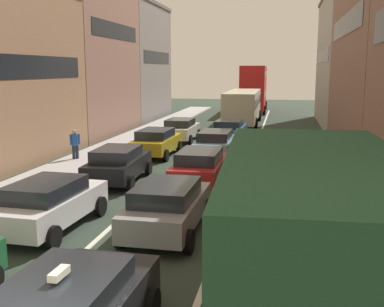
% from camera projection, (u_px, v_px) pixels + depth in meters
% --- Properties ---
extents(sidewalk_left, '(2.60, 64.00, 0.14)m').
position_uv_depth(sidewalk_left, '(104.00, 151.00, 26.59)').
color(sidewalk_left, '#ADADAD').
rests_on(sidewalk_left, ground).
extents(lane_stripe_left, '(0.16, 60.00, 0.01)m').
position_uv_depth(lane_stripe_left, '(190.00, 156.00, 25.66)').
color(lane_stripe_left, silver).
rests_on(lane_stripe_left, ground).
extents(lane_stripe_right, '(0.16, 60.00, 0.01)m').
position_uv_depth(lane_stripe_right, '(251.00, 158.00, 25.02)').
color(lane_stripe_right, silver).
rests_on(lane_stripe_right, ground).
extents(building_row_left, '(7.20, 43.90, 13.69)m').
position_uv_depth(building_row_left, '(43.00, 57.00, 29.85)').
color(building_row_left, '#936B5B').
rests_on(building_row_left, ground).
extents(removalist_box_truck, '(3.02, 7.81, 3.58)m').
position_uv_depth(removalist_box_truck, '(306.00, 247.00, 7.19)').
color(removalist_box_truck, '#A51E1E').
rests_on(removalist_box_truck, ground).
extents(sedan_centre_lane_second, '(2.09, 4.32, 1.49)m').
position_uv_depth(sedan_centre_lane_second, '(168.00, 206.00, 13.44)').
color(sedan_centre_lane_second, gray).
rests_on(sedan_centre_lane_second, ground).
extents(wagon_left_lane_second, '(2.22, 4.38, 1.49)m').
position_uv_depth(wagon_left_lane_second, '(49.00, 203.00, 13.76)').
color(wagon_left_lane_second, silver).
rests_on(wagon_left_lane_second, ground).
extents(hatchback_centre_lane_third, '(2.09, 4.31, 1.49)m').
position_uv_depth(hatchback_centre_lane_third, '(200.00, 166.00, 18.93)').
color(hatchback_centre_lane_third, '#A51E1E').
rests_on(hatchback_centre_lane_third, ground).
extents(sedan_left_lane_third, '(2.20, 4.37, 1.49)m').
position_uv_depth(sedan_left_lane_third, '(118.00, 164.00, 19.51)').
color(sedan_left_lane_third, black).
rests_on(sedan_left_lane_third, ground).
extents(coupe_centre_lane_fourth, '(2.11, 4.33, 1.49)m').
position_uv_depth(coupe_centre_lane_fourth, '(216.00, 143.00, 24.82)').
color(coupe_centre_lane_fourth, '#759EB7').
rests_on(coupe_centre_lane_fourth, ground).
extents(sedan_left_lane_fourth, '(2.14, 4.34, 1.49)m').
position_uv_depth(sedan_left_lane_fourth, '(156.00, 142.00, 25.45)').
color(sedan_left_lane_fourth, '#B29319').
rests_on(sedan_left_lane_fourth, ground).
extents(sedan_centre_lane_fifth, '(2.22, 4.38, 1.49)m').
position_uv_depth(sedan_centre_lane_fifth, '(229.00, 131.00, 30.07)').
color(sedan_centre_lane_fifth, '#194C8C').
rests_on(sedan_centre_lane_fifth, ground).
extents(sedan_left_lane_fifth, '(2.07, 4.30, 1.49)m').
position_uv_depth(sedan_left_lane_fifth, '(181.00, 129.00, 30.75)').
color(sedan_left_lane_fifth, beige).
rests_on(sedan_left_lane_fifth, ground).
extents(sedan_right_lane_behind_truck, '(2.28, 4.41, 1.49)m').
position_uv_depth(sedan_right_lane_behind_truck, '(286.00, 201.00, 13.99)').
color(sedan_right_lane_behind_truck, '#19592D').
rests_on(sedan_right_lane_behind_truck, ground).
extents(bus_mid_queue_primary, '(2.87, 10.52, 2.90)m').
position_uv_depth(bus_mid_queue_primary, '(243.00, 105.00, 39.38)').
color(bus_mid_queue_primary, '#BFB793').
rests_on(bus_mid_queue_primary, ground).
extents(bus_far_queue_secondary, '(2.92, 10.54, 5.06)m').
position_uv_depth(bus_far_queue_secondary, '(254.00, 87.00, 51.47)').
color(bus_far_queue_secondary, '#B21919').
rests_on(bus_far_queue_secondary, ground).
extents(pedestrian_near_kerb, '(0.42, 0.40, 1.66)m').
position_uv_depth(pedestrian_near_kerb, '(75.00, 143.00, 23.94)').
color(pedestrian_near_kerb, '#262D47').
rests_on(pedestrian_near_kerb, ground).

